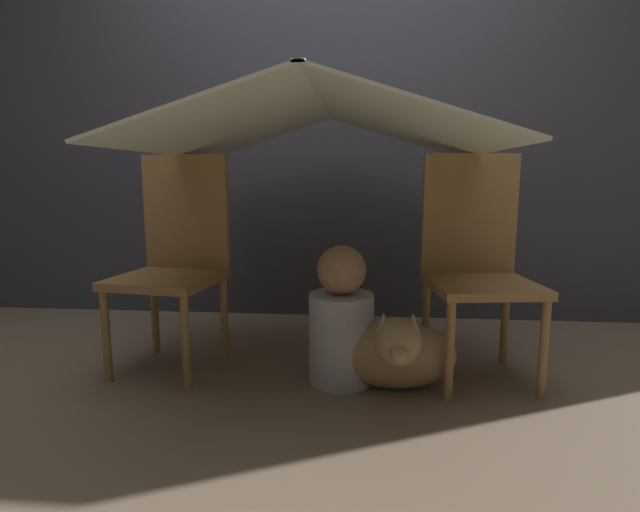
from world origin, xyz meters
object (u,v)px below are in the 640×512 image
chair_left (176,255)px  chair_right (476,259)px  dog (395,352)px  person_front (341,322)px

chair_left → chair_right: size_ratio=1.00×
dog → chair_right: bearing=33.0°
chair_left → chair_right: 1.36m
chair_left → person_front: (0.77, -0.15, -0.26)m
chair_left → chair_right: (1.36, 0.00, 0.00)m
person_front → chair_left: bearing=169.2°
chair_left → chair_right: same height
chair_right → dog: size_ratio=1.91×
chair_left → dog: bearing=-4.6°
chair_right → person_front: size_ratio=1.65×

